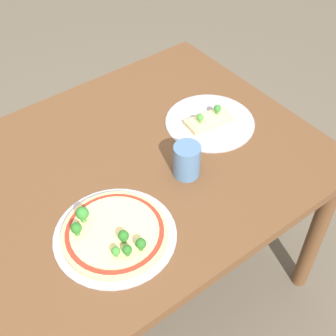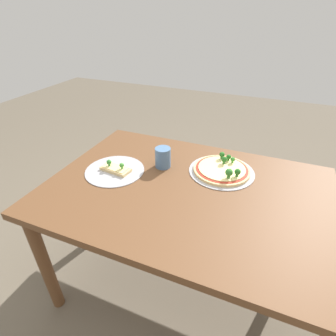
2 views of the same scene
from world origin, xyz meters
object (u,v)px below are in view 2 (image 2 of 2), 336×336
object	(u,v)px
dining_table	(187,202)
drinking_cup	(163,158)
pizza_tray_slice	(115,170)
pizza_tray_whole	(222,170)

from	to	relation	value
dining_table	drinking_cup	bearing A→B (deg)	143.40
pizza_tray_slice	drinking_cup	bearing A→B (deg)	32.77
pizza_tray_whole	drinking_cup	xyz separation A→B (m)	(-0.30, -0.07, 0.04)
pizza_tray_slice	drinking_cup	xyz separation A→B (m)	(0.21, 0.14, 0.05)
dining_table	pizza_tray_whole	world-z (taller)	pizza_tray_whole
pizza_tray_whole	drinking_cup	world-z (taller)	drinking_cup
pizza_tray_whole	pizza_tray_slice	xyz separation A→B (m)	(-0.51, -0.20, -0.01)
dining_table	pizza_tray_whole	distance (m)	0.25
pizza_tray_slice	drinking_cup	distance (m)	0.25
drinking_cup	dining_table	bearing A→B (deg)	-36.60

